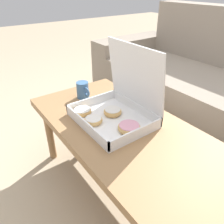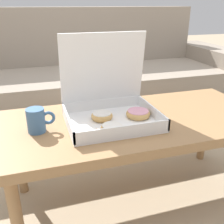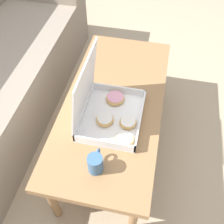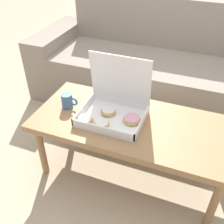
# 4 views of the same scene
# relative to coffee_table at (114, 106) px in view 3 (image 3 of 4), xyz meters

# --- Properties ---
(ground_plane) EXTENTS (12.00, 12.00, 0.00)m
(ground_plane) POSITION_rel_coffee_table_xyz_m (0.00, 0.15, -0.39)
(ground_plane) COLOR tan
(coffee_table) EXTENTS (1.18, 0.54, 0.43)m
(coffee_table) POSITION_rel_coffee_table_xyz_m (0.00, 0.00, 0.00)
(coffee_table) COLOR #997047
(coffee_table) RESTS_ON ground_plane
(pastry_box) EXTENTS (0.38, 0.31, 0.36)m
(pastry_box) POSITION_rel_coffee_table_xyz_m (-0.12, 0.01, 0.11)
(pastry_box) COLOR white
(pastry_box) RESTS_ON coffee_table
(coffee_mug) EXTENTS (0.11, 0.07, 0.10)m
(coffee_mug) POSITION_rel_coffee_table_xyz_m (-0.42, -0.01, 0.09)
(coffee_mug) COLOR #3D6693
(coffee_mug) RESTS_ON coffee_table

